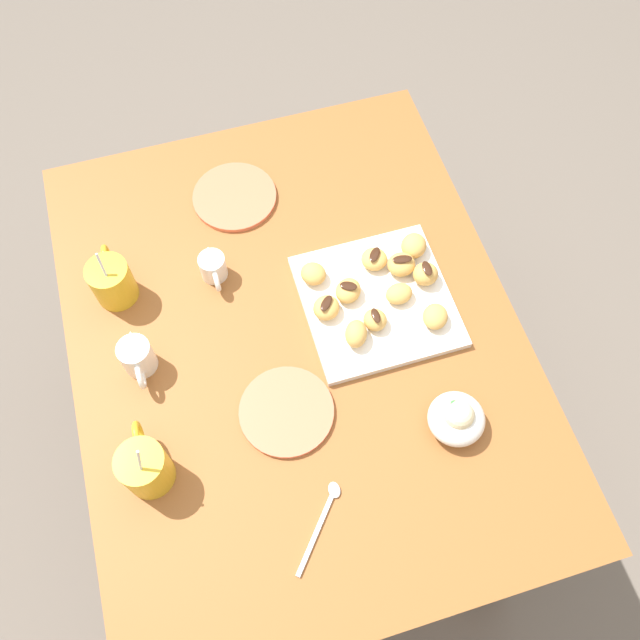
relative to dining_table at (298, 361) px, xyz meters
The scene contains 28 objects.
ground_plane 0.59m from the dining_table, ahead, with size 8.00×8.00×0.00m, color #665B51.
dining_table is the anchor object (origin of this frame).
pastry_plate_square 0.21m from the dining_table, 82.24° to the right, with size 0.28×0.28×0.02m, color white.
coffee_mug_mustard_left 0.40m from the dining_table, 120.78° to the left, with size 0.12×0.08×0.15m.
coffee_mug_mustard_right 0.40m from the dining_table, 58.49° to the left, with size 0.12×0.08×0.14m.
cream_pitcher_white 0.33m from the dining_table, 85.61° to the left, with size 0.10×0.06×0.07m.
ice_cream_bowl 0.36m from the dining_table, 138.03° to the right, with size 0.10×0.10×0.07m.
chocolate_sauce_pitcher 0.26m from the dining_table, 33.76° to the left, with size 0.09×0.05×0.06m.
saucer_coral_left 0.20m from the dining_table, 158.27° to the left, with size 0.17×0.17×0.01m, color #E5704C.
saucer_coral_right 0.37m from the dining_table, ahead, with size 0.18×0.18×0.01m, color #E5704C.
loose_spoon_near_saucer 0.36m from the dining_table, behind, with size 0.13×0.11×0.01m.
beignet_0 0.29m from the dining_table, 72.58° to the right, with size 0.05×0.05×0.04m, color #DBA351.
chocolate_drizzle_0 0.30m from the dining_table, 72.58° to the right, with size 0.04×0.02×0.01m, color #381E11.
beignet_1 0.21m from the dining_table, 99.96° to the right, with size 0.05×0.04×0.03m, color #DBA351.
chocolate_drizzle_1 0.23m from the dining_table, 99.96° to the right, with size 0.03×0.02×0.01m, color #381E11.
beignet_2 0.26m from the dining_table, 61.72° to the right, with size 0.05×0.05×0.03m, color #DBA351.
chocolate_drizzle_2 0.27m from the dining_table, 61.72° to the right, with size 0.04×0.02×0.01m, color #381E11.
beignet_3 0.19m from the dining_table, 32.27° to the right, with size 0.05×0.05×0.03m, color #DBA351.
beignet_4 0.30m from the dining_table, 101.18° to the right, with size 0.05×0.05×0.03m, color #DBA351.
beignet_5 0.20m from the dining_table, 67.90° to the right, with size 0.05×0.05×0.03m, color #DBA351.
chocolate_drizzle_5 0.21m from the dining_table, 67.90° to the right, with size 0.03×0.02×0.01m, color #381E11.
beignet_6 0.26m from the dining_table, 85.92° to the right, with size 0.04×0.05×0.03m, color #DBA351.
beignet_7 0.19m from the dining_table, 113.01° to the right, with size 0.04×0.05×0.04m, color #DBA351.
beignet_8 0.32m from the dining_table, 81.83° to the right, with size 0.05×0.05×0.04m, color #DBA351.
chocolate_drizzle_8 0.33m from the dining_table, 81.83° to the right, with size 0.03×0.02×0.01m, color #381E11.
beignet_9 0.17m from the dining_table, 70.01° to the right, with size 0.05×0.05×0.03m, color #DBA351.
chocolate_drizzle_9 0.18m from the dining_table, 70.01° to the right, with size 0.04×0.02×0.01m, color #381E11.
beignet_10 0.33m from the dining_table, 68.51° to the right, with size 0.06×0.05×0.04m, color #DBA351.
Camera 1 is at (-0.54, 0.11, 1.85)m, focal length 37.60 mm.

